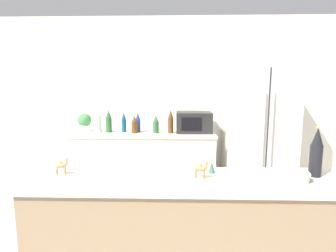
# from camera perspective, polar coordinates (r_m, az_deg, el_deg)

# --- Properties ---
(wall_back) EXTENTS (8.00, 0.06, 2.55)m
(wall_back) POSITION_cam_1_polar(r_m,az_deg,el_deg) (3.92, 0.96, 4.48)
(wall_back) COLOR silver
(wall_back) RESTS_ON ground_plane
(back_counter) EXTENTS (1.96, 0.63, 0.93)m
(back_counter) POSITION_cam_1_polar(r_m,az_deg,el_deg) (3.77, -5.21, -8.27)
(back_counter) COLOR silver
(back_counter) RESTS_ON ground_plane
(refrigerator) EXTENTS (0.82, 0.76, 1.81)m
(refrigerator) POSITION_cam_1_polar(r_m,az_deg,el_deg) (3.72, 18.91, -1.91)
(refrigerator) COLOR silver
(refrigerator) RESTS_ON ground_plane
(bar_counter) EXTENTS (2.19, 0.50, 0.95)m
(bar_counter) POSITION_cam_1_polar(r_m,az_deg,el_deg) (2.00, 4.95, -24.09)
(bar_counter) COLOR #8C7256
(bar_counter) RESTS_ON ground_plane
(potted_plant) EXTENTS (0.19, 0.19, 0.26)m
(potted_plant) POSITION_cam_1_polar(r_m,az_deg,el_deg) (3.87, -17.72, 0.86)
(potted_plant) COLOR silver
(potted_plant) RESTS_ON back_counter
(paper_towel_roll) EXTENTS (0.10, 0.10, 0.24)m
(paper_towel_roll) POSITION_cam_1_polar(r_m,az_deg,el_deg) (3.72, -15.05, 0.44)
(paper_towel_roll) COLOR white
(paper_towel_roll) RESTS_ON back_counter
(microwave) EXTENTS (0.48, 0.37, 0.28)m
(microwave) POSITION_cam_1_polar(r_m,az_deg,el_deg) (3.64, 5.63, 0.85)
(microwave) COLOR black
(microwave) RESTS_ON back_counter
(back_bottle_0) EXTENTS (0.08, 0.08, 0.31)m
(back_bottle_0) POSITION_cam_1_polar(r_m,az_deg,el_deg) (3.71, -12.78, 0.97)
(back_bottle_0) COLOR #2D6033
(back_bottle_0) RESTS_ON back_counter
(back_bottle_1) EXTENTS (0.08, 0.08, 0.24)m
(back_bottle_1) POSITION_cam_1_polar(r_m,az_deg,el_deg) (3.59, -7.32, 0.32)
(back_bottle_1) COLOR brown
(back_bottle_1) RESTS_ON back_counter
(back_bottle_2) EXTENTS (0.07, 0.07, 0.27)m
(back_bottle_2) POSITION_cam_1_polar(r_m,az_deg,el_deg) (3.69, -6.56, 0.79)
(back_bottle_2) COLOR navy
(back_bottle_2) RESTS_ON back_counter
(back_bottle_3) EXTENTS (0.07, 0.07, 0.32)m
(back_bottle_3) POSITION_cam_1_polar(r_m,az_deg,el_deg) (3.55, 0.55, 0.92)
(back_bottle_3) COLOR brown
(back_bottle_3) RESTS_ON back_counter
(back_bottle_4) EXTENTS (0.08, 0.08, 0.25)m
(back_bottle_4) POSITION_cam_1_polar(r_m,az_deg,el_deg) (3.57, -2.67, 0.36)
(back_bottle_4) COLOR #2D6033
(back_bottle_4) RESTS_ON back_counter
(back_bottle_5) EXTENTS (0.06, 0.06, 0.29)m
(back_bottle_5) POSITION_cam_1_polar(r_m,az_deg,el_deg) (3.69, -9.58, 0.82)
(back_bottle_5) COLOR navy
(back_bottle_5) RESTS_ON back_counter
(wine_bottle) EXTENTS (0.08, 0.08, 0.34)m
(wine_bottle) POSITION_cam_1_polar(r_m,az_deg,el_deg) (2.04, 29.57, -5.07)
(wine_bottle) COLOR black
(wine_bottle) RESTS_ON bar_counter
(fruit_bowl) EXTENTS (0.19, 0.19, 0.06)m
(fruit_bowl) POSITION_cam_1_polar(r_m,az_deg,el_deg) (1.92, 25.88, -9.70)
(fruit_bowl) COLOR white
(fruit_bowl) RESTS_ON bar_counter
(camel_figurine) EXTENTS (0.10, 0.07, 0.12)m
(camel_figurine) POSITION_cam_1_polar(r_m,az_deg,el_deg) (1.77, 7.08, -9.03)
(camel_figurine) COLOR #A87F4C
(camel_figurine) RESTS_ON bar_counter
(camel_figurine_second) EXTENTS (0.10, 0.06, 0.12)m
(camel_figurine_second) POSITION_cam_1_polar(r_m,az_deg,el_deg) (1.98, -22.22, -7.83)
(camel_figurine_second) COLOR tan
(camel_figurine_second) RESTS_ON bar_counter
(wise_man_figurine_crimson) EXTENTS (0.05, 0.05, 0.11)m
(wise_man_figurine_crimson) POSITION_cam_1_polar(r_m,az_deg,el_deg) (1.90, 9.50, -8.60)
(wise_man_figurine_crimson) COLOR #33664C
(wise_man_figurine_crimson) RESTS_ON bar_counter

